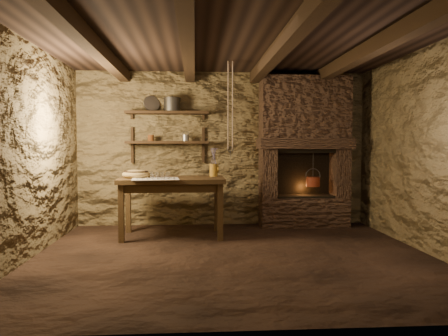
{
  "coord_description": "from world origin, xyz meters",
  "views": [
    {
      "loc": [
        -0.43,
        -4.87,
        1.26
      ],
      "look_at": [
        -0.05,
        0.9,
        0.95
      ],
      "focal_mm": 35.0,
      "sensor_mm": 36.0,
      "label": 1
    }
  ],
  "objects": [
    {
      "name": "hearth",
      "position": [
        1.25,
        1.77,
        1.23
      ],
      "size": [
        1.43,
        0.51,
        2.3
      ],
      "color": "#39261C",
      "rests_on": "floor"
    },
    {
      "name": "tin_pan",
      "position": [
        -1.1,
        1.94,
        1.9
      ],
      "size": [
        0.28,
        0.21,
        0.25
      ],
      "primitive_type": "cylinder",
      "rotation": [
        1.26,
        0.0,
        0.43
      ],
      "color": "gray",
      "rests_on": "shelf_upper"
    },
    {
      "name": "ceiling",
      "position": [
        0.0,
        0.0,
        2.4
      ],
      "size": [
        4.5,
        4.0,
        0.04
      ],
      "primitive_type": "cube",
      "color": "black",
      "rests_on": "back_wall"
    },
    {
      "name": "small_kettle",
      "position": [
        -0.57,
        1.84,
        1.37
      ],
      "size": [
        0.14,
        0.11,
        0.15
      ],
      "primitive_type": null,
      "rotation": [
        0.0,
        0.0,
        0.0
      ],
      "color": "gray",
      "rests_on": "shelf_lower"
    },
    {
      "name": "right_wall",
      "position": [
        2.25,
        0.0,
        1.2
      ],
      "size": [
        0.04,
        4.0,
        2.4
      ],
      "primitive_type": "cube",
      "color": "brown",
      "rests_on": "floor"
    },
    {
      "name": "red_pot",
      "position": [
        1.38,
        1.72,
        0.71
      ],
      "size": [
        0.24,
        0.22,
        0.54
      ],
      "rotation": [
        0.0,
        0.0,
        -0.02
      ],
      "color": "maroon",
      "rests_on": "hearth"
    },
    {
      "name": "stoneware_jug",
      "position": [
        -0.16,
        1.32,
        0.99
      ],
      "size": [
        0.13,
        0.13,
        0.41
      ],
      "rotation": [
        0.0,
        0.0,
        0.09
      ],
      "color": "#9D6E1E",
      "rests_on": "work_table"
    },
    {
      "name": "pewter_cutlery_row",
      "position": [
        -0.95,
        0.84,
        0.83
      ],
      "size": [
        0.52,
        0.24,
        0.01
      ],
      "primitive_type": null,
      "rotation": [
        0.0,
        0.0,
        0.09
      ],
      "color": "gray",
      "rests_on": "linen_cloth"
    },
    {
      "name": "beam_far_left",
      "position": [
        -1.5,
        0.0,
        2.31
      ],
      "size": [
        0.14,
        3.95,
        0.16
      ],
      "primitive_type": "cube",
      "color": "black",
      "rests_on": "ceiling"
    },
    {
      "name": "work_table",
      "position": [
        -0.75,
        1.12,
        0.44
      ],
      "size": [
        1.44,
        0.84,
        0.81
      ],
      "rotation": [
        0.0,
        0.0,
        0.02
      ],
      "color": "#322211",
      "rests_on": "floor"
    },
    {
      "name": "shelf_lower",
      "position": [
        -0.85,
        1.84,
        1.3
      ],
      "size": [
        1.25,
        0.3,
        0.04
      ],
      "primitive_type": "cube",
      "color": "black",
      "rests_on": "back_wall"
    },
    {
      "name": "linen_cloth",
      "position": [
        -0.95,
        0.86,
        0.82
      ],
      "size": [
        0.64,
        0.54,
        0.01
      ],
      "primitive_type": "cube",
      "rotation": [
        0.0,
        0.0,
        0.09
      ],
      "color": "beige",
      "rests_on": "work_table"
    },
    {
      "name": "wooden_bowl",
      "position": [
        -1.23,
        1.13,
        0.86
      ],
      "size": [
        0.46,
        0.46,
        0.13
      ],
      "primitive_type": "ellipsoid",
      "rotation": [
        0.0,
        0.0,
        -0.23
      ],
      "color": "#A58547",
      "rests_on": "work_table"
    },
    {
      "name": "beam_mid_right",
      "position": [
        0.5,
        0.0,
        2.31
      ],
      "size": [
        0.14,
        3.95,
        0.16
      ],
      "primitive_type": "cube",
      "color": "black",
      "rests_on": "ceiling"
    },
    {
      "name": "beam_far_right",
      "position": [
        1.5,
        0.0,
        2.31
      ],
      "size": [
        0.14,
        3.95,
        0.16
      ],
      "primitive_type": "cube",
      "color": "black",
      "rests_on": "ceiling"
    },
    {
      "name": "shelf_upper",
      "position": [
        -0.85,
        1.84,
        1.75
      ],
      "size": [
        1.25,
        0.3,
        0.04
      ],
      "primitive_type": "cube",
      "color": "black",
      "rests_on": "back_wall"
    },
    {
      "name": "drinking_glasses",
      "position": [
        -0.93,
        0.98,
        0.86
      ],
      "size": [
        0.19,
        0.06,
        0.08
      ],
      "primitive_type": null,
      "color": "white",
      "rests_on": "linen_cloth"
    },
    {
      "name": "left_wall",
      "position": [
        -2.25,
        0.0,
        1.2
      ],
      "size": [
        0.04,
        4.0,
        2.4
      ],
      "primitive_type": "cube",
      "color": "brown",
      "rests_on": "floor"
    },
    {
      "name": "rusty_tin",
      "position": [
        -1.1,
        1.84,
        1.37
      ],
      "size": [
        0.12,
        0.12,
        0.09
      ],
      "primitive_type": "cylinder",
      "rotation": [
        0.0,
        0.0,
        0.35
      ],
      "color": "#582B11",
      "rests_on": "shelf_lower"
    },
    {
      "name": "floor",
      "position": [
        0.0,
        0.0,
        0.0
      ],
      "size": [
        4.5,
        4.5,
        0.0
      ],
      "primitive_type": "plane",
      "color": "black",
      "rests_on": "ground"
    },
    {
      "name": "back_wall",
      "position": [
        0.0,
        2.0,
        1.2
      ],
      "size": [
        4.5,
        0.04,
        2.4
      ],
      "primitive_type": "cube",
      "color": "brown",
      "rests_on": "floor"
    },
    {
      "name": "hanging_ropes",
      "position": [
        0.05,
        1.05,
        1.8
      ],
      "size": [
        0.08,
        0.08,
        1.2
      ],
      "primitive_type": null,
      "color": "tan",
      "rests_on": "ceiling"
    },
    {
      "name": "beam_mid_left",
      "position": [
        -0.5,
        0.0,
        2.31
      ],
      "size": [
        0.14,
        3.95,
        0.16
      ],
      "primitive_type": "cube",
      "color": "black",
      "rests_on": "ceiling"
    },
    {
      "name": "iron_stockpot",
      "position": [
        -0.78,
        1.84,
        1.86
      ],
      "size": [
        0.32,
        0.32,
        0.19
      ],
      "primitive_type": "cylinder",
      "rotation": [
        0.0,
        0.0,
        -0.35
      ],
      "color": "#312F2C",
      "rests_on": "shelf_upper"
    },
    {
      "name": "front_wall",
      "position": [
        0.0,
        -2.0,
        1.2
      ],
      "size": [
        4.5,
        0.04,
        2.4
      ],
      "primitive_type": "cube",
      "color": "brown",
      "rests_on": "floor"
    }
  ]
}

